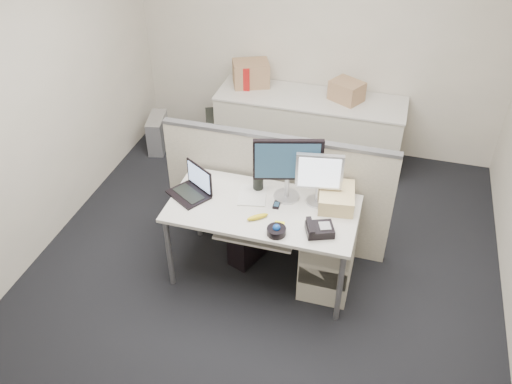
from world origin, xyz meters
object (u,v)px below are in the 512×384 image
(desk, at_px, (263,214))
(monitor_main, at_px, (288,170))
(desk_phone, at_px, (320,230))
(laptop, at_px, (188,184))

(desk, distance_m, monitor_main, 0.41)
(monitor_main, bearing_deg, desk_phone, -62.38)
(desk, xyz_separation_m, monitor_main, (0.15, 0.18, 0.34))
(desk, bearing_deg, desk_phone, -20.20)
(desk, xyz_separation_m, laptop, (-0.62, -0.02, 0.19))
(desk, xyz_separation_m, desk_phone, (0.49, -0.18, 0.10))
(laptop, bearing_deg, desk_phone, 24.29)
(desk_phone, bearing_deg, monitor_main, 112.24)
(desk, height_order, desk_phone, desk_phone)
(monitor_main, distance_m, laptop, 0.81)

